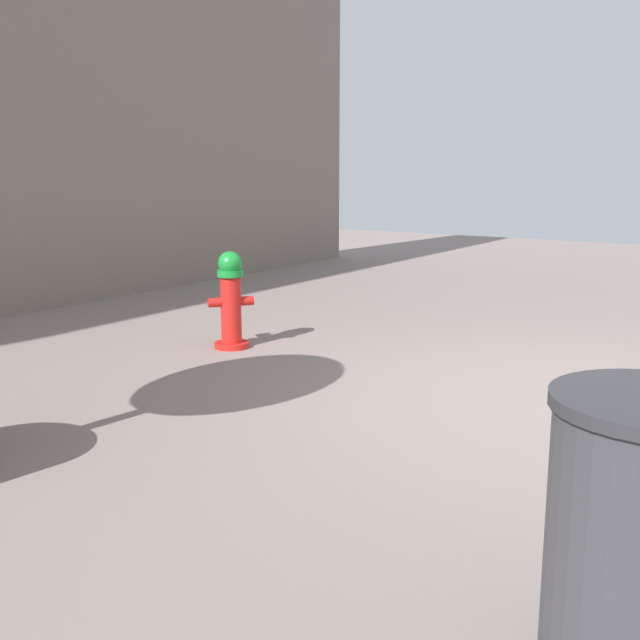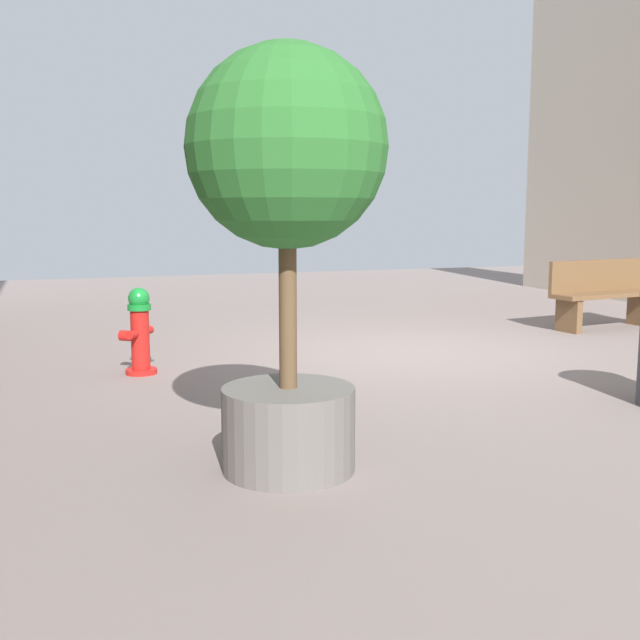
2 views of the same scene
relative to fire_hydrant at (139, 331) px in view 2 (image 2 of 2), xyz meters
The scene contains 4 objects.
ground_plane 3.09m from the fire_hydrant, behind, with size 23.40×23.40×0.00m, color gray.
fire_hydrant is the anchor object (origin of this frame).
bench_near 6.49m from the fire_hydrant, behind, with size 1.78×0.65×0.95m.
planter_tree 3.49m from the fire_hydrant, 99.31° to the left, with size 1.21×1.21×2.59m.
Camera 2 is at (3.91, 7.66, 1.60)m, focal length 42.15 mm.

